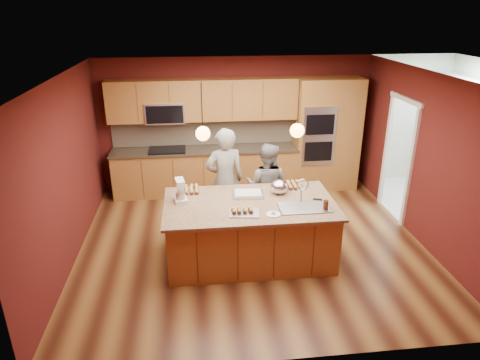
{
  "coord_description": "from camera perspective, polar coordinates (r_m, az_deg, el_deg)",
  "views": [
    {
      "loc": [
        -0.89,
        -6.02,
        3.62
      ],
      "look_at": [
        -0.21,
        -0.1,
        1.17
      ],
      "focal_mm": 32.0,
      "sensor_mm": 36.0,
      "label": 1
    }
  ],
  "objects": [
    {
      "name": "floor",
      "position": [
        7.08,
        1.58,
        -8.44
      ],
      "size": [
        5.5,
        5.5,
        0.0
      ],
      "primitive_type": "plane",
      "color": "#401F11",
      "rests_on": "ground"
    },
    {
      "name": "ceiling",
      "position": [
        6.15,
        1.86,
        13.72
      ],
      "size": [
        5.5,
        5.5,
        0.0
      ],
      "primitive_type": "plane",
      "rotation": [
        3.14,
        0.0,
        0.0
      ],
      "color": "white",
      "rests_on": "ground"
    },
    {
      "name": "wall_back",
      "position": [
        8.86,
        -0.6,
        7.48
      ],
      "size": [
        5.5,
        0.0,
        5.5
      ],
      "primitive_type": "plane",
      "rotation": [
        1.57,
        0.0,
        0.0
      ],
      "color": "#4D1513",
      "rests_on": "ground"
    },
    {
      "name": "wall_front",
      "position": [
        4.28,
        6.53,
        -9.86
      ],
      "size": [
        5.5,
        0.0,
        5.5
      ],
      "primitive_type": "plane",
      "rotation": [
        -1.57,
        0.0,
        0.0
      ],
      "color": "#4D1513",
      "rests_on": "ground"
    },
    {
      "name": "wall_left",
      "position": [
        6.7,
        -22.28,
        0.78
      ],
      "size": [
        0.0,
        5.0,
        5.0
      ],
      "primitive_type": "plane",
      "rotation": [
        1.57,
        0.0,
        1.57
      ],
      "color": "#4D1513",
      "rests_on": "ground"
    },
    {
      "name": "wall_right",
      "position": [
        7.39,
        23.35,
        2.56
      ],
      "size": [
        0.0,
        5.0,
        5.0
      ],
      "primitive_type": "plane",
      "rotation": [
        1.57,
        0.0,
        -1.57
      ],
      "color": "#4D1513",
      "rests_on": "ground"
    },
    {
      "name": "cabinet_run",
      "position": [
        8.68,
        -4.9,
        4.56
      ],
      "size": [
        3.74,
        0.64,
        2.3
      ],
      "color": "#915E2C",
      "rests_on": "floor"
    },
    {
      "name": "oven_column",
      "position": [
        9.0,
        11.44,
        5.96
      ],
      "size": [
        1.3,
        0.62,
        2.3
      ],
      "color": "#915E2C",
      "rests_on": "floor"
    },
    {
      "name": "doorway_trim",
      "position": [
        8.14,
        20.26,
        2.49
      ],
      "size": [
        0.08,
        1.11,
        2.2
      ],
      "primitive_type": null,
      "color": "white",
      "rests_on": "wall_right"
    },
    {
      "name": "laundry_room",
      "position": [
        9.07,
        29.23,
        8.92
      ],
      "size": [
        2.6,
        2.7,
        2.7
      ],
      "color": "beige",
      "rests_on": "ground"
    },
    {
      "name": "pendant_left",
      "position": [
        5.86,
        -4.97,
        6.23
      ],
      "size": [
        0.2,
        0.2,
        0.8
      ],
      "color": "black",
      "rests_on": "ceiling"
    },
    {
      "name": "pendant_right",
      "position": [
        6.03,
        7.63,
        6.59
      ],
      "size": [
        0.2,
        0.2,
        0.8
      ],
      "color": "black",
      "rests_on": "ceiling"
    },
    {
      "name": "island",
      "position": [
        6.49,
        1.43,
        -6.66
      ],
      "size": [
        2.52,
        1.41,
        1.31
      ],
      "color": "#915E2C",
      "rests_on": "floor"
    },
    {
      "name": "person_left",
      "position": [
        7.14,
        -2.05,
        -0.07
      ],
      "size": [
        0.72,
        0.53,
        1.8
      ],
      "primitive_type": "imported",
      "rotation": [
        0.0,
        0.0,
        3.3
      ],
      "color": "black",
      "rests_on": "floor"
    },
    {
      "name": "person_right",
      "position": [
        7.28,
        3.59,
        -0.85
      ],
      "size": [
        0.91,
        0.83,
        1.52
      ],
      "primitive_type": "imported",
      "rotation": [
        0.0,
        0.0,
        2.72
      ],
      "color": "slate",
      "rests_on": "floor"
    },
    {
      "name": "stand_mixer",
      "position": [
        6.34,
        -7.95,
        -1.59
      ],
      "size": [
        0.22,
        0.27,
        0.34
      ],
      "rotation": [
        0.0,
        0.0,
        0.16
      ],
      "color": "white",
      "rests_on": "island"
    },
    {
      "name": "sheet_cake",
      "position": [
        6.52,
        1.07,
        -1.85
      ],
      "size": [
        0.48,
        0.37,
        0.05
      ],
      "rotation": [
        0.0,
        0.0,
        -0.06
      ],
      "color": "silver",
      "rests_on": "island"
    },
    {
      "name": "cooling_rack",
      "position": [
        5.96,
        0.57,
        -4.4
      ],
      "size": [
        0.44,
        0.34,
        0.02
      ],
      "primitive_type": "cube",
      "rotation": [
        0.0,
        0.0,
        -0.12
      ],
      "color": "silver",
      "rests_on": "island"
    },
    {
      "name": "mixing_bowl",
      "position": [
        6.58,
        5.24,
        -0.91
      ],
      "size": [
        0.27,
        0.27,
        0.23
      ],
      "primitive_type": "ellipsoid",
      "color": "silver",
      "rests_on": "island"
    },
    {
      "name": "plate",
      "position": [
        5.95,
        4.47,
        -4.58
      ],
      "size": [
        0.2,
        0.2,
        0.01
      ],
      "primitive_type": "cylinder",
      "color": "white",
      "rests_on": "island"
    },
    {
      "name": "tumbler",
      "position": [
        6.16,
        11.35,
        -3.32
      ],
      "size": [
        0.07,
        0.07,
        0.15
      ],
      "primitive_type": "cylinder",
      "color": "#3C190C",
      "rests_on": "island"
    },
    {
      "name": "phone",
      "position": [
        6.47,
        10.3,
        -2.61
      ],
      "size": [
        0.15,
        0.11,
        0.01
      ],
      "primitive_type": "cube",
      "rotation": [
        0.0,
        0.0,
        -0.29
      ],
      "color": "black",
      "rests_on": "island"
    },
    {
      "name": "cupcakes_left",
      "position": [
        6.69,
        -6.51,
        -1.24
      ],
      "size": [
        0.24,
        0.32,
        0.07
      ],
      "primitive_type": null,
      "color": "tan",
      "rests_on": "island"
    },
    {
      "name": "cupcakes_rack",
      "position": [
        5.94,
        0.27,
        -4.05
      ],
      "size": [
        0.31,
        0.15,
        0.07
      ],
      "primitive_type": null,
      "color": "tan",
      "rests_on": "island"
    },
    {
      "name": "cupcakes_right",
      "position": [
        6.86,
        6.89,
        -0.66
      ],
      "size": [
        0.31,
        0.31,
        0.07
      ],
      "primitive_type": null,
      "color": "tan",
      "rests_on": "island"
    },
    {
      "name": "washer",
      "position": [
        9.17,
        27.63,
        -0.3
      ],
      "size": [
        0.73,
        0.75,
        0.98
      ],
      "primitive_type": "cube",
      "rotation": [
        0.0,
        0.0,
        -0.23
      ],
      "color": "white",
      "rests_on": "floor"
    },
    {
      "name": "dryer",
      "position": [
        9.62,
        26.0,
        1.28
      ],
      "size": [
        0.76,
        0.77,
        1.07
      ],
      "primitive_type": "cube",
      "rotation": [
        0.0,
        0.0,
        0.14
      ],
      "color": "white",
      "rests_on": "floor"
    }
  ]
}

